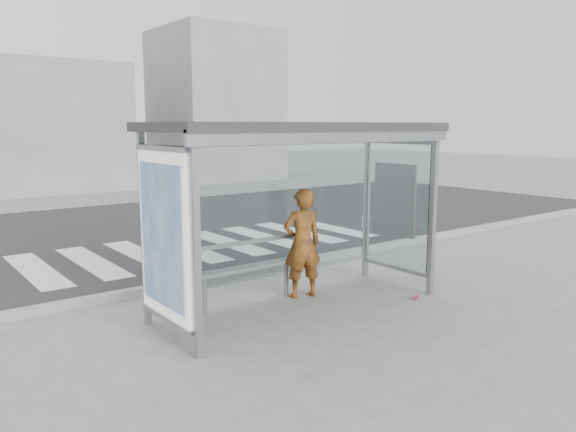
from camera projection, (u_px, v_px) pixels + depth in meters
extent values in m
plane|color=slate|center=(300.00, 308.00, 8.03)|extent=(80.00, 80.00, 0.00)
cube|color=black|center=(120.00, 233.00, 13.54)|extent=(30.00, 10.00, 0.01)
cube|color=gray|center=(229.00, 275.00, 9.56)|extent=(30.00, 0.18, 0.12)
cube|color=silver|center=(36.00, 270.00, 10.08)|extent=(0.55, 3.00, 0.00)
cube|color=silver|center=(92.00, 262.00, 10.68)|extent=(0.55, 3.00, 0.00)
cube|color=silver|center=(142.00, 255.00, 11.27)|extent=(0.55, 3.00, 0.00)
cube|color=silver|center=(187.00, 248.00, 11.87)|extent=(0.55, 3.00, 0.00)
cube|color=silver|center=(227.00, 243.00, 12.47)|extent=(0.55, 3.00, 0.00)
cube|color=silver|center=(264.00, 237.00, 13.06)|extent=(0.55, 3.00, 0.00)
cube|color=silver|center=(298.00, 232.00, 13.66)|extent=(0.55, 3.00, 0.00)
cube|color=silver|center=(329.00, 228.00, 14.25)|extent=(0.55, 3.00, 0.00)
cube|color=gray|center=(196.00, 249.00, 6.09)|extent=(0.08, 0.08, 2.50)
cube|color=gray|center=(433.00, 214.00, 8.47)|extent=(0.08, 0.08, 2.50)
cube|color=gray|center=(144.00, 230.00, 7.19)|extent=(0.08, 0.08, 2.50)
cube|color=gray|center=(367.00, 204.00, 9.57)|extent=(0.08, 0.08, 2.50)
cube|color=#2D2D30|center=(301.00, 127.00, 7.62)|extent=(4.25, 1.65, 0.12)
cube|color=gray|center=(338.00, 136.00, 7.04)|extent=(4.25, 0.06, 0.18)
cube|color=white|center=(271.00, 212.00, 8.37)|extent=(3.80, 0.02, 2.00)
cube|color=white|center=(168.00, 235.00, 6.63)|extent=(0.15, 1.25, 2.00)
cube|color=#3269B6|center=(175.00, 234.00, 6.68)|extent=(0.01, 1.10, 1.70)
cylinder|color=#CA5E11|center=(166.00, 211.00, 6.85)|extent=(0.02, 0.32, 0.32)
cube|color=white|center=(398.00, 206.00, 9.02)|extent=(0.03, 1.25, 2.00)
cube|color=beige|center=(394.00, 200.00, 9.02)|extent=(0.03, 0.86, 1.16)
cube|color=gray|center=(13.00, 127.00, 21.79)|extent=(8.00, 5.00, 5.00)
cube|color=gray|center=(215.00, 106.00, 27.00)|extent=(5.00, 5.00, 7.00)
imported|color=orange|center=(302.00, 243.00, 8.42)|extent=(0.68, 0.53, 1.66)
cube|color=slate|center=(247.00, 268.00, 8.08)|extent=(1.81, 0.22, 0.05)
cylinder|color=slate|center=(204.00, 296.00, 7.71)|extent=(0.07, 0.07, 0.53)
cylinder|color=slate|center=(286.00, 279.00, 8.55)|extent=(0.07, 0.07, 0.53)
cube|color=slate|center=(244.00, 243.00, 8.09)|extent=(1.81, 0.04, 0.06)
cylinder|color=#F04663|center=(416.00, 297.00, 8.40)|extent=(0.13, 0.10, 0.06)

